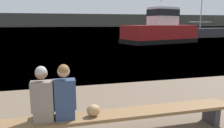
# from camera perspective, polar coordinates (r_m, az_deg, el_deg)

# --- Properties ---
(water_surface) EXTENTS (240.00, 240.00, 0.00)m
(water_surface) POSITION_cam_1_polar(r_m,az_deg,el_deg) (127.17, -14.34, 9.36)
(water_surface) COLOR #386084
(water_surface) RESTS_ON ground
(far_shoreline) EXTENTS (600.00, 12.00, 7.41)m
(far_shoreline) POSITION_cam_1_polar(r_m,az_deg,el_deg) (134.70, -14.43, 10.99)
(far_shoreline) COLOR #4C4C42
(far_shoreline) RESTS_ON ground
(bench_main) EXTENTS (7.51, 0.48, 0.44)m
(bench_main) POSITION_cam_1_polar(r_m,az_deg,el_deg) (4.07, -18.51, -14.92)
(bench_main) COLOR brown
(bench_main) RESTS_ON ground
(person_left) EXTENTS (0.37, 0.38, 0.96)m
(person_left) POSITION_cam_1_polar(r_m,az_deg,el_deg) (3.89, -17.64, -8.22)
(person_left) COLOR #70665B
(person_left) RESTS_ON bench_main
(person_right) EXTENTS (0.37, 0.38, 0.97)m
(person_right) POSITION_cam_1_polar(r_m,az_deg,el_deg) (3.87, -12.32, -7.87)
(person_right) COLOR navy
(person_right) RESTS_ON bench_main
(shopping_bag) EXTENTS (0.24, 0.18, 0.22)m
(shopping_bag) POSITION_cam_1_polar(r_m,az_deg,el_deg) (4.00, -4.89, -11.97)
(shopping_bag) COLOR #9E754C
(shopping_bag) RESTS_ON bench_main
(tugboat_red) EXTENTS (8.75, 5.46, 6.49)m
(tugboat_red) POSITION_cam_1_polar(r_m,az_deg,el_deg) (24.29, 12.41, 8.27)
(tugboat_red) COLOR #A81919
(tugboat_red) RESTS_ON water_surface
(moored_sailboat) EXTENTS (9.44, 3.21, 8.86)m
(moored_sailboat) POSITION_cam_1_polar(r_m,az_deg,el_deg) (35.40, 22.45, 7.58)
(moored_sailboat) COLOR #333338
(moored_sailboat) RESTS_ON water_surface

